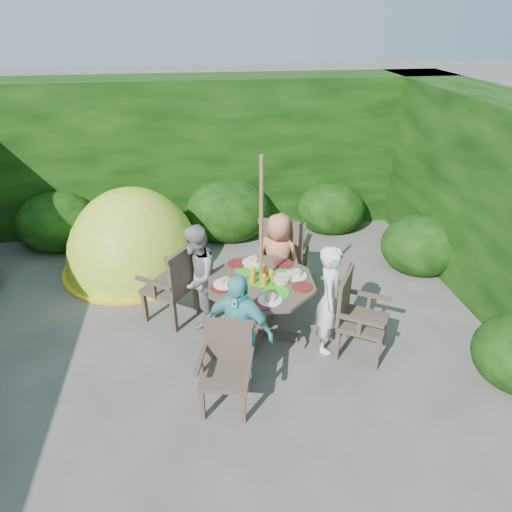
{
  "coord_description": "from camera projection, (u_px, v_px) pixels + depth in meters",
  "views": [
    {
      "loc": [
        0.07,
        -3.84,
        3.47
      ],
      "look_at": [
        0.73,
        0.91,
        0.85
      ],
      "focal_mm": 32.0,
      "sensor_mm": 36.0,
      "label": 1
    }
  ],
  "objects": [
    {
      "name": "garden_chair_right",
      "position": [
        356.0,
        315.0,
        5.01
      ],
      "size": [
        0.71,
        0.74,
        0.94
      ],
      "rotation": [
        0.0,
        0.0,
        1.03
      ],
      "color": "#3B2F27",
      "rests_on": "ground"
    },
    {
      "name": "child_right",
      "position": [
        330.0,
        299.0,
        5.01
      ],
      "size": [
        0.47,
        0.56,
        1.3
      ],
      "primitive_type": "imported",
      "rotation": [
        0.0,
        0.0,
        1.17
      ],
      "color": "white",
      "rests_on": "ground"
    },
    {
      "name": "dome_tent",
      "position": [
        137.0,
        266.0,
        6.96
      ],
      "size": [
        2.56,
        2.56,
        2.45
      ],
      "rotation": [
        0.0,
        0.0,
        0.34
      ],
      "color": "#9BCB27",
      "rests_on": "ground"
    },
    {
      "name": "child_left",
      "position": [
        196.0,
        277.0,
        5.42
      ],
      "size": [
        0.62,
        0.73,
        1.3
      ],
      "primitive_type": "imported",
      "rotation": [
        0.0,
        0.0,
        -1.79
      ],
      "color": "#969691",
      "rests_on": "ground"
    },
    {
      "name": "patio_table",
      "position": [
        261.0,
        289.0,
        5.23
      ],
      "size": [
        1.71,
        1.71,
        0.9
      ],
      "rotation": [
        0.0,
        0.0,
        -0.44
      ],
      "color": "#3B2F27",
      "rests_on": "ground"
    },
    {
      "name": "ground",
      "position": [
        201.0,
        368.0,
        4.99
      ],
      "size": [
        60.0,
        60.0,
        0.0
      ],
      "primitive_type": "plane",
      "color": "#4D4944",
      "rests_on": "ground"
    },
    {
      "name": "hedge_enclosure",
      "position": [
        192.0,
        215.0,
        5.55
      ],
      "size": [
        9.0,
        9.0,
        2.5
      ],
      "color": "black",
      "rests_on": "ground"
    },
    {
      "name": "garden_chair_left",
      "position": [
        174.0,
        283.0,
        5.54
      ],
      "size": [
        0.76,
        0.78,
        0.98
      ],
      "rotation": [
        0.0,
        0.0,
        -2.2
      ],
      "color": "#3B2F27",
      "rests_on": "ground"
    },
    {
      "name": "garden_chair_back",
      "position": [
        284.0,
        252.0,
        6.17
      ],
      "size": [
        0.8,
        0.76,
        1.06
      ],
      "rotation": [
        0.0,
        0.0,
        2.73
      ],
      "color": "#3B2F27",
      "rests_on": "ground"
    },
    {
      "name": "child_back",
      "position": [
        278.0,
        258.0,
        5.9
      ],
      "size": [
        0.72,
        0.65,
        1.23
      ],
      "primitive_type": "imported",
      "rotation": [
        0.0,
        0.0,
        2.57
      ],
      "color": "#D07B56",
      "rests_on": "ground"
    },
    {
      "name": "garden_chair_front",
      "position": [
        227.0,
        364.0,
        4.39
      ],
      "size": [
        0.6,
        0.56,
        0.85
      ],
      "rotation": [
        0.0,
        0.0,
        -0.24
      ],
      "color": "#3B2F27",
      "rests_on": "ground"
    },
    {
      "name": "child_front",
      "position": [
        238.0,
        330.0,
        4.55
      ],
      "size": [
        0.8,
        0.65,
        1.28
      ],
      "primitive_type": "imported",
      "rotation": [
        0.0,
        0.0,
        -0.53
      ],
      "color": "#52BEC0",
      "rests_on": "ground"
    },
    {
      "name": "parasol_pole",
      "position": [
        261.0,
        253.0,
        5.0
      ],
      "size": [
        0.06,
        0.06,
        2.2
      ],
      "primitive_type": "cylinder",
      "rotation": [
        0.0,
        0.0,
        -0.44
      ],
      "color": "brown",
      "rests_on": "ground"
    }
  ]
}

